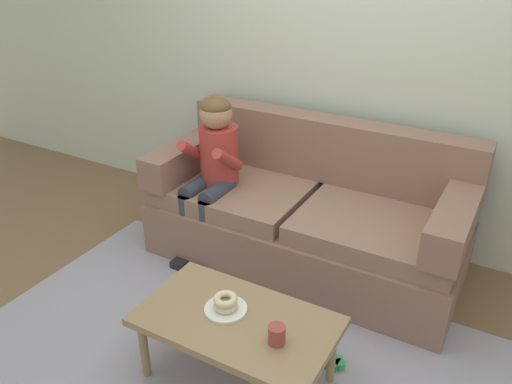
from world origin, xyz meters
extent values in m
plane|color=brown|center=(0.00, 0.00, 0.00)|extent=(10.00, 10.00, 0.00)
cube|color=beige|center=(0.00, 1.40, 1.40)|extent=(8.00, 0.10, 2.80)
cube|color=#9993A3|center=(0.00, -0.25, 0.01)|extent=(2.80, 1.81, 0.01)
cube|color=#846051|center=(-0.03, 0.80, 0.19)|extent=(2.03, 0.90, 0.38)
cube|color=#8A6855|center=(-0.54, 0.75, 0.44)|extent=(0.98, 0.74, 0.12)
cube|color=#8A6855|center=(0.48, 0.75, 0.44)|extent=(0.98, 0.74, 0.12)
cube|color=#846051|center=(-0.03, 1.15, 0.71)|extent=(2.03, 0.20, 0.43)
cube|color=#846051|center=(-0.94, 0.80, 0.61)|extent=(0.20, 0.90, 0.22)
cube|color=#846051|center=(0.89, 0.80, 0.61)|extent=(0.20, 0.90, 0.22)
cube|color=#937551|center=(0.12, -0.31, 0.37)|extent=(0.95, 0.55, 0.04)
cylinder|color=#937551|center=(-0.29, -0.53, 0.18)|extent=(0.04, 0.04, 0.35)
cylinder|color=#937551|center=(-0.29, -0.10, 0.18)|extent=(0.04, 0.04, 0.35)
cylinder|color=#937551|center=(0.53, -0.10, 0.18)|extent=(0.04, 0.04, 0.35)
cylinder|color=#AD3833|center=(-0.64, 0.72, 0.70)|extent=(0.26, 0.26, 0.40)
sphere|color=tan|center=(-0.64, 0.70, 1.00)|extent=(0.21, 0.21, 0.21)
ellipsoid|color=brown|center=(-0.64, 0.70, 1.04)|extent=(0.20, 0.20, 0.12)
cylinder|color=#333847|center=(-0.72, 0.57, 0.51)|extent=(0.11, 0.30, 0.11)
cylinder|color=#333847|center=(-0.72, 0.42, 0.28)|extent=(0.09, 0.09, 0.44)
cube|color=black|center=(-0.72, 0.37, 0.03)|extent=(0.10, 0.20, 0.06)
cylinder|color=#AD3833|center=(-0.78, 0.62, 0.74)|extent=(0.07, 0.29, 0.23)
cylinder|color=#333847|center=(-0.56, 0.57, 0.51)|extent=(0.11, 0.30, 0.11)
cylinder|color=#333847|center=(-0.56, 0.42, 0.28)|extent=(0.09, 0.09, 0.44)
cube|color=black|center=(-0.56, 0.37, 0.03)|extent=(0.10, 0.20, 0.06)
cylinder|color=#AD3833|center=(-0.50, 0.62, 0.74)|extent=(0.07, 0.29, 0.23)
cylinder|color=white|center=(0.04, -0.29, 0.40)|extent=(0.21, 0.21, 0.01)
torus|color=beige|center=(0.04, -0.29, 0.42)|extent=(0.17, 0.17, 0.04)
torus|color=beige|center=(0.04, -0.29, 0.46)|extent=(0.16, 0.16, 0.04)
cylinder|color=#993D38|center=(0.36, -0.36, 0.44)|extent=(0.08, 0.08, 0.09)
cube|color=#339E56|center=(0.47, 0.00, 0.03)|extent=(0.16, 0.09, 0.05)
cylinder|color=#339E56|center=(0.38, 0.00, 0.03)|extent=(0.06, 0.06, 0.05)
cylinder|color=#339E56|center=(0.55, 0.00, 0.03)|extent=(0.06, 0.06, 0.05)
camera|label=1|loc=(1.14, -1.93, 2.04)|focal=36.06mm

